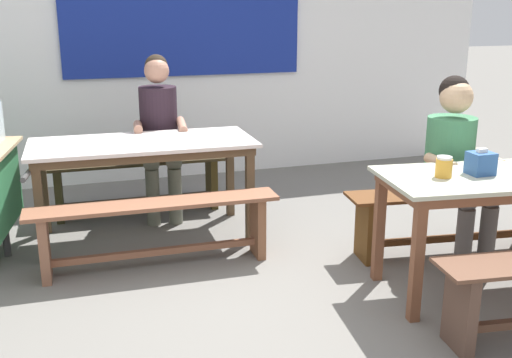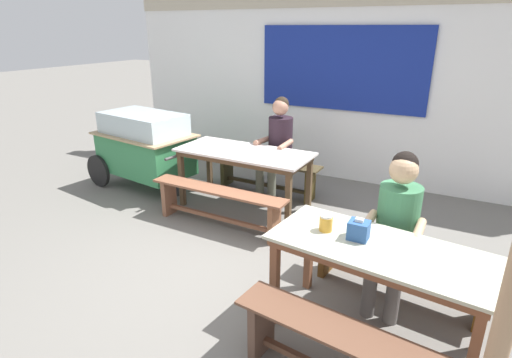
% 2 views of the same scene
% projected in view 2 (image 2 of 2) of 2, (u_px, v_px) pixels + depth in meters
% --- Properties ---
extents(ground_plane, '(40.00, 40.00, 0.00)m').
position_uv_depth(ground_plane, '(237.00, 266.00, 3.97)').
color(ground_plane, slate).
extents(backdrop_wall, '(6.87, 0.23, 2.63)m').
position_uv_depth(backdrop_wall, '(337.00, 85.00, 5.92)').
color(backdrop_wall, white).
rests_on(backdrop_wall, ground_plane).
extents(dining_table_far, '(1.67, 0.77, 0.76)m').
position_uv_depth(dining_table_far, '(244.00, 157.00, 5.02)').
color(dining_table_far, silver).
rests_on(dining_table_far, ground_plane).
extents(dining_table_near, '(1.59, 0.85, 0.76)m').
position_uv_depth(dining_table_near, '(379.00, 257.00, 2.84)').
color(dining_table_near, '#B6BAA1').
rests_on(dining_table_near, ground_plane).
extents(bench_far_back, '(1.55, 0.34, 0.47)m').
position_uv_depth(bench_far_back, '(266.00, 172.00, 5.64)').
color(bench_far_back, '#403620').
rests_on(bench_far_back, ground_plane).
extents(bench_far_front, '(1.69, 0.29, 0.47)m').
position_uv_depth(bench_far_front, '(218.00, 202.00, 4.66)').
color(bench_far_front, brown).
rests_on(bench_far_front, ground_plane).
extents(bench_near_back, '(1.56, 0.49, 0.47)m').
position_uv_depth(bench_near_back, '(398.00, 265.00, 3.43)').
color(bench_near_back, '#5A3317').
rests_on(bench_near_back, ground_plane).
extents(bench_near_front, '(1.43, 0.47, 0.47)m').
position_uv_depth(bench_near_front, '(340.00, 353.00, 2.51)').
color(bench_near_front, brown).
rests_on(bench_near_front, ground_plane).
extents(food_cart, '(1.77, 1.06, 1.08)m').
position_uv_depth(food_cart, '(145.00, 145.00, 5.74)').
color(food_cart, '#34814D').
rests_on(food_cart, ground_plane).
extents(person_right_near_table, '(0.45, 0.59, 1.28)m').
position_uv_depth(person_right_near_table, '(396.00, 219.00, 3.25)').
color(person_right_near_table, '#605A56').
rests_on(person_right_near_table, ground_plane).
extents(person_center_facing, '(0.46, 0.58, 1.35)m').
position_uv_depth(person_center_facing, '(278.00, 143.00, 5.33)').
color(person_center_facing, '#636656').
rests_on(person_center_facing, ground_plane).
extents(tissue_box, '(0.14, 0.13, 0.16)m').
position_uv_depth(tissue_box, '(359.00, 230.00, 2.89)').
color(tissue_box, '#2B5392').
rests_on(tissue_box, dining_table_near).
extents(condiment_jar, '(0.10, 0.10, 0.13)m').
position_uv_depth(condiment_jar, '(326.00, 223.00, 3.02)').
color(condiment_jar, gold).
rests_on(condiment_jar, dining_table_near).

